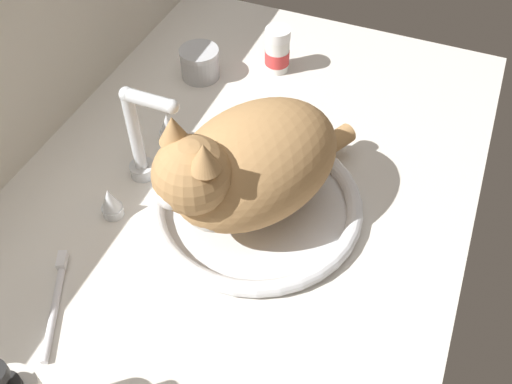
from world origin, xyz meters
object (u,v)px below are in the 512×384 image
Objects in this scene: metal_jar at (200,63)px; faucet at (141,145)px; sink_basin at (256,205)px; cat at (246,166)px; toothbrush at (55,302)px; pill_bottle at (277,51)px.

faucet is at bearing -172.57° from metal_jar.
sink_basin is 19.59cm from faucet.
sink_basin is 9.75cm from cat.
faucet is 2.87× the size of metal_jar.
metal_jar is at bearing 4.35° from toothbrush.
toothbrush is (-25.15, 18.29, -0.45)cm from sink_basin.
cat reaches higher than sink_basin.
metal_jar is (-7.41, 12.58, -1.16)cm from pill_bottle.
faucet is at bearing 84.67° from cat.
cat reaches higher than toothbrush.
cat is at bearing -143.00° from metal_jar.
pill_bottle reaches higher than metal_jar.
cat is at bearing -95.33° from faucet.
pill_bottle is (35.79, 8.80, -6.58)cm from cat.
faucet is 27.20cm from metal_jar.
cat is at bearing -36.59° from toothbrush.
sink_basin reaches higher than toothbrush.
toothbrush is at bearing -175.65° from metal_jar.
pill_bottle is 14.65cm from metal_jar.
toothbrush is at bearing 143.97° from sink_basin.
sink_basin is 4.37× the size of metal_jar.
metal_jar is at bearing 39.79° from sink_basin.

